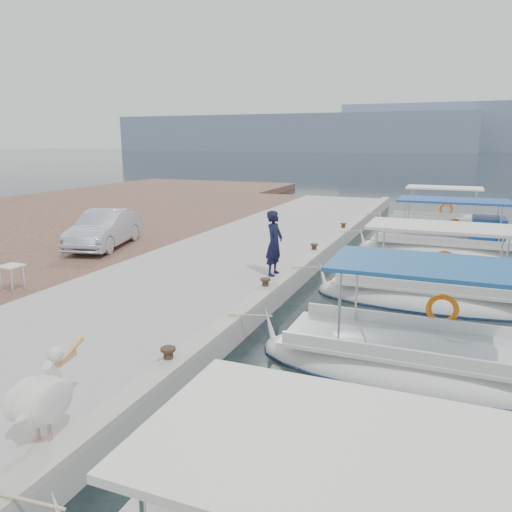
{
  "coord_description": "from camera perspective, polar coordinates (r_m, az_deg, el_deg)",
  "views": [
    {
      "loc": [
        4.27,
        -10.74,
        4.51
      ],
      "look_at": [
        -1.0,
        2.43,
        1.2
      ],
      "focal_mm": 35.0,
      "sensor_mm": 36.0,
      "label": 1
    }
  ],
  "objects": [
    {
      "name": "parked_car",
      "position": [
        19.89,
        -16.93,
        2.98
      ],
      "size": [
        2.53,
        4.49,
        1.4
      ],
      "primitive_type": "imported",
      "rotation": [
        0.0,
        0.0,
        0.26
      ],
      "color": "silver",
      "rests_on": "cobblestone_strip"
    },
    {
      "name": "fishing_caique_b",
      "position": [
        10.66,
        18.34,
        -11.86
      ],
      "size": [
        6.66,
        2.35,
        2.83
      ],
      "color": "silver",
      "rests_on": "ground"
    },
    {
      "name": "mooring_bollards",
      "position": [
        13.62,
        1.09,
        -3.13
      ],
      "size": [
        0.28,
        20.28,
        0.33
      ],
      "color": "black",
      "rests_on": "concrete_quay"
    },
    {
      "name": "ground",
      "position": [
        12.4,
        0.12,
        -8.18
      ],
      "size": [
        400.0,
        400.0,
        0.0
      ],
      "primitive_type": "plane",
      "color": "black",
      "rests_on": "ground"
    },
    {
      "name": "fishing_caique_d",
      "position": [
        21.46,
        20.98,
        0.65
      ],
      "size": [
        6.87,
        2.18,
        2.83
      ],
      "color": "silver",
      "rests_on": "ground"
    },
    {
      "name": "fishing_caique_c",
      "position": [
        15.0,
        19.21,
        -4.61
      ],
      "size": [
        6.48,
        2.14,
        2.83
      ],
      "color": "silver",
      "rests_on": "ground"
    },
    {
      "name": "quay_curb",
      "position": [
        16.83,
        5.72,
        -0.5
      ],
      "size": [
        0.44,
        40.0,
        0.12
      ],
      "primitive_type": "cube",
      "color": "#AAA596",
      "rests_on": "concrete_quay"
    },
    {
      "name": "fishing_caique_e",
      "position": [
        26.93,
        20.07,
        2.96
      ],
      "size": [
        5.98,
        2.07,
        2.83
      ],
      "color": "silver",
      "rests_on": "ground"
    },
    {
      "name": "cobblestone_strip",
      "position": [
        20.4,
        -15.77,
        0.58
      ],
      "size": [
        4.0,
        40.0,
        0.5
      ],
      "primitive_type": "cube",
      "color": "brown",
      "rests_on": "ground"
    },
    {
      "name": "fisherman",
      "position": [
        14.98,
        2.11,
        1.47
      ],
      "size": [
        0.52,
        0.75,
        1.97
      ],
      "primitive_type": "imported",
      "rotation": [
        0.0,
        0.0,
        1.5
      ],
      "color": "black",
      "rests_on": "concrete_quay"
    },
    {
      "name": "concrete_quay",
      "position": [
        17.85,
        -2.9,
        -0.69
      ],
      "size": [
        6.0,
        40.0,
        0.5
      ],
      "primitive_type": "cube",
      "color": "#979792",
      "rests_on": "ground"
    },
    {
      "name": "folding_table",
      "position": [
        14.94,
        -26.17,
        -1.73
      ],
      "size": [
        0.55,
        0.55,
        0.73
      ],
      "color": "silver",
      "rests_on": "cobblestone_strip"
    },
    {
      "name": "pelican",
      "position": [
        7.57,
        -23.26,
        -14.66
      ],
      "size": [
        0.66,
        1.54,
        1.19
      ],
      "color": "tan",
      "rests_on": "concrete_quay"
    }
  ]
}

